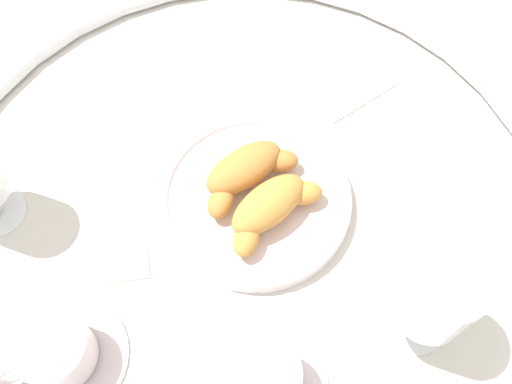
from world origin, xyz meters
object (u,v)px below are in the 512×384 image
(croissant_small, at_px, (270,207))
(coffee_cup_far, at_px, (266,381))
(coffee_cup_near, at_px, (56,353))
(juice_glass_right, at_px, (438,297))
(sugar_packet, at_px, (126,266))
(pastry_plate, at_px, (256,199))
(folded_napkin, at_px, (339,76))
(croissant_large, at_px, (246,171))

(croissant_small, xyz_separation_m, coffee_cup_far, (0.03, 0.18, -0.02))
(coffee_cup_near, xyz_separation_m, juice_glass_right, (-0.38, 0.01, 0.07))
(coffee_cup_far, distance_m, sugar_packet, 0.21)
(pastry_plate, relative_size, folded_napkin, 2.06)
(pastry_plate, xyz_separation_m, sugar_packet, (0.16, 0.06, -0.01))
(croissant_large, xyz_separation_m, croissant_small, (-0.02, 0.05, 0.00))
(croissant_large, relative_size, folded_napkin, 1.11)
(coffee_cup_near, relative_size, coffee_cup_far, 1.00)
(pastry_plate, xyz_separation_m, croissant_small, (-0.01, 0.03, 0.03))
(juice_glass_right, xyz_separation_m, sugar_packet, (0.31, -0.10, -0.09))
(juice_glass_right, bearing_deg, sugar_packet, -18.26)
(folded_napkin, bearing_deg, coffee_cup_near, 43.35)
(coffee_cup_near, bearing_deg, juice_glass_right, 179.00)
(croissant_small, height_order, juice_glass_right, juice_glass_right)
(pastry_plate, xyz_separation_m, juice_glass_right, (-0.15, 0.17, 0.08))
(pastry_plate, distance_m, juice_glass_right, 0.24)
(croissant_small, distance_m, folded_napkin, 0.24)
(croissant_small, bearing_deg, pastry_plate, -65.07)
(coffee_cup_near, bearing_deg, pastry_plate, -144.49)
(juice_glass_right, bearing_deg, folded_napkin, -86.76)
(coffee_cup_near, bearing_deg, coffee_cup_far, 166.02)
(coffee_cup_far, distance_m, folded_napkin, 0.42)
(juice_glass_right, bearing_deg, coffee_cup_near, -1.00)
(coffee_cup_near, xyz_separation_m, sugar_packet, (-0.07, -0.10, -0.02))
(croissant_large, xyz_separation_m, folded_napkin, (-0.14, -0.16, -0.04))
(croissant_large, bearing_deg, pastry_plate, 113.06)
(pastry_plate, relative_size, coffee_cup_far, 1.67)
(croissant_small, bearing_deg, coffee_cup_far, 81.63)
(pastry_plate, distance_m, croissant_large, 0.04)
(folded_napkin, bearing_deg, coffee_cup_far, 69.15)
(coffee_cup_near, height_order, coffee_cup_far, same)
(pastry_plate, distance_m, croissant_small, 0.04)
(croissant_small, relative_size, coffee_cup_far, 0.88)
(croissant_small, height_order, coffee_cup_far, croissant_small)
(croissant_large, distance_m, croissant_small, 0.05)
(coffee_cup_near, distance_m, juice_glass_right, 0.38)
(juice_glass_right, relative_size, sugar_packet, 2.80)
(folded_napkin, bearing_deg, sugar_packet, 39.88)
(croissant_small, bearing_deg, folded_napkin, -120.50)
(pastry_plate, height_order, folded_napkin, pastry_plate)
(coffee_cup_near, xyz_separation_m, coffee_cup_far, (-0.21, 0.05, 0.00))
(juice_glass_right, bearing_deg, pastry_plate, -47.19)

